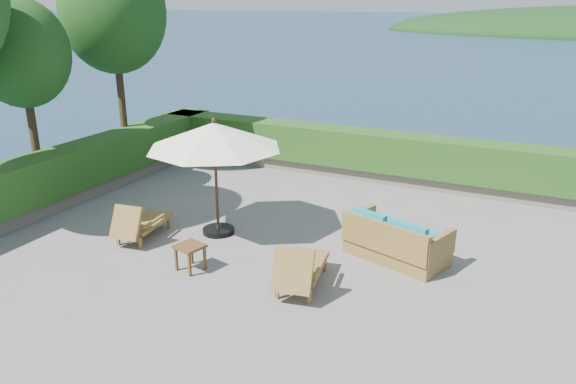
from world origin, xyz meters
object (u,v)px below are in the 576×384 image
at_px(side_table, 190,249).
at_px(patio_umbrella, 214,137).
at_px(lounge_left, 140,223).
at_px(wicker_loveseat, 395,242).
at_px(lounge_right, 300,268).

bearing_deg(side_table, patio_umbrella, 105.85).
bearing_deg(lounge_left, side_table, -29.34).
bearing_deg(side_table, lounge_left, 158.10).
distance_m(patio_umbrella, wicker_loveseat, 4.16).
relative_size(lounge_right, side_table, 3.03).
height_order(lounge_left, side_table, lounge_left).
relative_size(lounge_right, wicker_loveseat, 0.81).
distance_m(lounge_right, side_table, 2.13).
xyz_separation_m(patio_umbrella, lounge_right, (2.59, -1.43, -1.73)).
bearing_deg(wicker_loveseat, lounge_right, -104.52).
bearing_deg(patio_umbrella, lounge_right, -28.88).
bearing_deg(patio_umbrella, wicker_loveseat, 5.88).
height_order(lounge_left, wicker_loveseat, wicker_loveseat).
distance_m(patio_umbrella, lounge_left, 2.39).
xyz_separation_m(patio_umbrella, lounge_left, (-1.29, -0.97, -1.76)).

